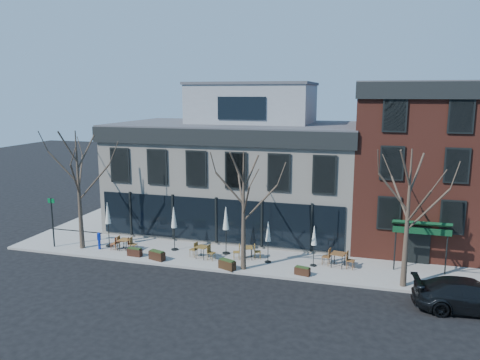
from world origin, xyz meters
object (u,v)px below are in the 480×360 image
(parked_sedan, at_px, (470,296))
(cafe_set_0, at_px, (122,244))
(call_box, at_px, (99,240))
(umbrella_0, at_px, (108,216))

(parked_sedan, relative_size, cafe_set_0, 3.35)
(parked_sedan, height_order, cafe_set_0, parked_sedan)
(call_box, relative_size, cafe_set_0, 0.74)
(parked_sedan, xyz_separation_m, call_box, (-22.21, 2.75, 0.00))
(cafe_set_0, bearing_deg, call_box, -168.14)
(call_box, height_order, cafe_set_0, call_box)
(umbrella_0, bearing_deg, parked_sedan, -8.99)
(umbrella_0, bearing_deg, call_box, -112.72)
(parked_sedan, distance_m, cafe_set_0, 20.92)
(parked_sedan, height_order, call_box, parked_sedan)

